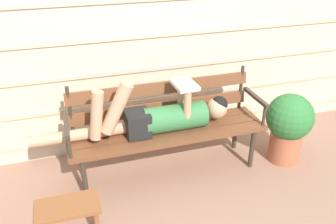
% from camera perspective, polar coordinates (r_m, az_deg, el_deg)
% --- Properties ---
extents(ground_plane, '(12.00, 12.00, 0.00)m').
position_cam_1_polar(ground_plane, '(3.25, 0.80, -10.94)').
color(ground_plane, '#936B56').
extents(house_siding, '(4.83, 0.08, 2.28)m').
position_cam_1_polar(house_siding, '(3.35, -3.02, 12.34)').
color(house_siding, beige).
rests_on(house_siding, ground).
extents(park_bench, '(1.74, 0.45, 0.87)m').
position_cam_1_polar(park_bench, '(3.14, -0.36, -1.59)').
color(park_bench, brown).
rests_on(park_bench, ground).
extents(reclining_person, '(1.71, 0.26, 0.53)m').
position_cam_1_polar(reclining_person, '(3.01, -1.46, -0.74)').
color(reclining_person, '#33703D').
extents(footstool, '(0.44, 0.25, 0.33)m').
position_cam_1_polar(footstool, '(2.66, -15.76, -15.34)').
color(footstool, brown).
rests_on(footstool, ground).
extents(potted_plant, '(0.44, 0.44, 0.69)m').
position_cam_1_polar(potted_plant, '(3.49, 18.91, -1.86)').
color(potted_plant, '#AD5B3D').
rests_on(potted_plant, ground).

